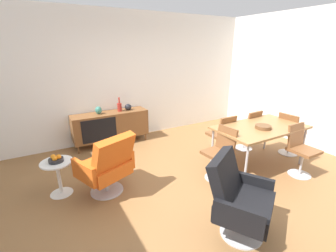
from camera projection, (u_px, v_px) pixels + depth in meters
name	position (u px, v px, depth m)	size (l,w,h in m)	color
ground_plane	(191.00, 189.00, 3.52)	(8.32, 8.32, 0.00)	olive
wall_back	(126.00, 77.00, 5.20)	(6.80, 0.12, 2.80)	white
wall_right	(326.00, 82.00, 4.56)	(0.12, 5.60, 2.80)	white
sideboard	(111.00, 125.00, 5.02)	(1.60, 0.45, 0.72)	brown
vase_cobalt	(120.00, 107.00, 5.00)	(0.09, 0.09, 0.30)	maroon
vase_sculptural_dark	(128.00, 107.00, 5.10)	(0.15, 0.15, 0.14)	black
vase_ceramic_small	(98.00, 110.00, 4.79)	(0.13, 0.13, 0.16)	#337266
dining_table	(260.00, 129.00, 4.02)	(1.60, 0.90, 0.74)	olive
wooden_bowl_on_table	(263.00, 127.00, 3.89)	(0.26, 0.26, 0.06)	brown
dining_chair_back_left	(222.00, 134.00, 4.39)	(0.40, 0.43, 0.86)	brown
dining_chair_far_end	(290.00, 132.00, 4.51)	(0.45, 0.43, 0.86)	brown
dining_chair_front_right	(301.00, 148.00, 3.80)	(0.40, 0.43, 0.86)	brown
dining_chair_near_window	(220.00, 151.00, 3.68)	(0.45, 0.43, 0.86)	brown
dining_chair_back_right	(248.00, 128.00, 4.72)	(0.42, 0.44, 0.86)	brown
lounge_chair_red	(107.00, 164.00, 3.28)	(0.85, 0.83, 0.95)	#D85919
armchair_black_shell	(239.00, 198.00, 2.55)	(0.89, 0.88, 0.95)	black
side_table_round	(59.00, 174.00, 3.31)	(0.44, 0.44, 0.52)	white
fruit_bowl	(56.00, 159.00, 3.23)	(0.20, 0.20, 0.11)	#262628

